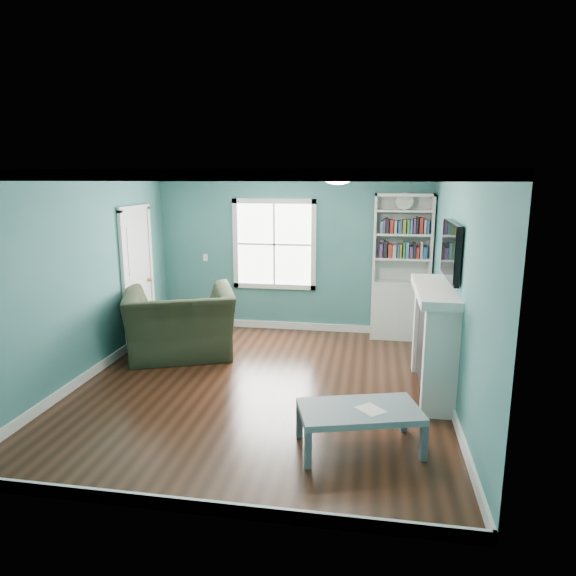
# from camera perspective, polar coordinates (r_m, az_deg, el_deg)

# --- Properties ---
(floor) EXTENTS (5.00, 5.00, 0.00)m
(floor) POSITION_cam_1_polar(r_m,az_deg,el_deg) (6.50, -3.07, -10.85)
(floor) COLOR black
(floor) RESTS_ON ground
(room_walls) EXTENTS (5.00, 5.00, 5.00)m
(room_walls) POSITION_cam_1_polar(r_m,az_deg,el_deg) (6.06, -3.24, 3.04)
(room_walls) COLOR #336F70
(room_walls) RESTS_ON ground
(trim) EXTENTS (4.50, 5.00, 2.60)m
(trim) POSITION_cam_1_polar(r_m,az_deg,el_deg) (6.12, -3.21, -0.15)
(trim) COLOR white
(trim) RESTS_ON ground
(window) EXTENTS (1.40, 0.06, 1.50)m
(window) POSITION_cam_1_polar(r_m,az_deg,el_deg) (8.54, -1.54, 4.87)
(window) COLOR white
(window) RESTS_ON room_walls
(bookshelf) EXTENTS (0.90, 0.35, 2.31)m
(bookshelf) POSITION_cam_1_polar(r_m,az_deg,el_deg) (8.30, 12.40, 0.68)
(bookshelf) COLOR silver
(bookshelf) RESTS_ON ground
(fireplace) EXTENTS (0.44, 1.58, 1.30)m
(fireplace) POSITION_cam_1_polar(r_m,az_deg,el_deg) (6.37, 15.94, -5.71)
(fireplace) COLOR black
(fireplace) RESTS_ON ground
(tv) EXTENTS (0.06, 1.10, 0.65)m
(tv) POSITION_cam_1_polar(r_m,az_deg,el_deg) (6.15, 17.66, 3.98)
(tv) COLOR black
(tv) RESTS_ON fireplace
(door) EXTENTS (0.12, 0.98, 2.17)m
(door) POSITION_cam_1_polar(r_m,az_deg,el_deg) (8.19, -16.35, 1.37)
(door) COLOR silver
(door) RESTS_ON ground
(ceiling_fixture) EXTENTS (0.38, 0.38, 0.15)m
(ceiling_fixture) POSITION_cam_1_polar(r_m,az_deg,el_deg) (5.94, 5.55, 12.20)
(ceiling_fixture) COLOR white
(ceiling_fixture) RESTS_ON room_walls
(light_switch) EXTENTS (0.08, 0.01, 0.12)m
(light_switch) POSITION_cam_1_polar(r_m,az_deg,el_deg) (8.88, -9.16, 3.37)
(light_switch) COLOR white
(light_switch) RESTS_ON room_walls
(recliner) EXTENTS (1.75, 1.46, 1.31)m
(recliner) POSITION_cam_1_polar(r_m,az_deg,el_deg) (7.53, -11.93, -2.59)
(recliner) COLOR black
(recliner) RESTS_ON ground
(coffee_table) EXTENTS (1.26, 0.91, 0.41)m
(coffee_table) POSITION_cam_1_polar(r_m,az_deg,el_deg) (5.04, 7.95, -13.65)
(coffee_table) COLOR #4A5058
(coffee_table) RESTS_ON ground
(paper_sheet) EXTENTS (0.31, 0.32, 0.00)m
(paper_sheet) POSITION_cam_1_polar(r_m,az_deg,el_deg) (5.00, 9.17, -13.20)
(paper_sheet) COLOR white
(paper_sheet) RESTS_ON coffee_table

